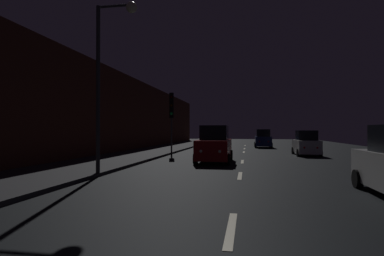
{
  "coord_description": "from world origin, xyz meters",
  "views": [
    {
      "loc": [
        0.3,
        -2.9,
        1.83
      ],
      "look_at": [
        -3.61,
        19.31,
        2.02
      ],
      "focal_mm": 29.56,
      "sensor_mm": 36.0,
      "label": 1
    }
  ],
  "objects_px": {
    "car_approaching_headlights": "(214,145)",
    "traffic_light_far_left": "(172,110)",
    "streetlamp_overhead": "(109,61)",
    "car_parked_right_far": "(306,144)",
    "car_distant_taillights": "(263,139)"
  },
  "relations": [
    {
      "from": "car_approaching_headlights",
      "to": "traffic_light_far_left",
      "type": "bearing_deg",
      "value": -142.81
    },
    {
      "from": "traffic_light_far_left",
      "to": "streetlamp_overhead",
      "type": "height_order",
      "value": "streetlamp_overhead"
    },
    {
      "from": "car_parked_right_far",
      "to": "car_approaching_headlights",
      "type": "bearing_deg",
      "value": 134.96
    },
    {
      "from": "traffic_light_far_left",
      "to": "car_distant_taillights",
      "type": "height_order",
      "value": "traffic_light_far_left"
    },
    {
      "from": "traffic_light_far_left",
      "to": "car_approaching_headlights",
      "type": "bearing_deg",
      "value": 28.11
    },
    {
      "from": "car_distant_taillights",
      "to": "car_parked_right_far",
      "type": "xyz_separation_m",
      "value": [
        2.61,
        -10.55,
        -0.06
      ]
    },
    {
      "from": "car_distant_taillights",
      "to": "traffic_light_far_left",
      "type": "bearing_deg",
      "value": 147.98
    },
    {
      "from": "streetlamp_overhead",
      "to": "car_approaching_headlights",
      "type": "xyz_separation_m",
      "value": [
        3.51,
        6.55,
        -3.62
      ]
    },
    {
      "from": "traffic_light_far_left",
      "to": "car_parked_right_far",
      "type": "distance_m",
      "value": 10.33
    },
    {
      "from": "car_distant_taillights",
      "to": "car_parked_right_far",
      "type": "distance_m",
      "value": 10.87
    },
    {
      "from": "car_distant_taillights",
      "to": "streetlamp_overhead",
      "type": "bearing_deg",
      "value": 163.1
    },
    {
      "from": "traffic_light_far_left",
      "to": "car_distant_taillights",
      "type": "distance_m",
      "value": 14.05
    },
    {
      "from": "streetlamp_overhead",
      "to": "car_parked_right_far",
      "type": "distance_m",
      "value": 16.4
    },
    {
      "from": "traffic_light_far_left",
      "to": "car_parked_right_far",
      "type": "bearing_deg",
      "value": 87.66
    },
    {
      "from": "streetlamp_overhead",
      "to": "car_parked_right_far",
      "type": "xyz_separation_m",
      "value": [
        9.67,
        12.7,
        -3.75
      ]
    }
  ]
}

